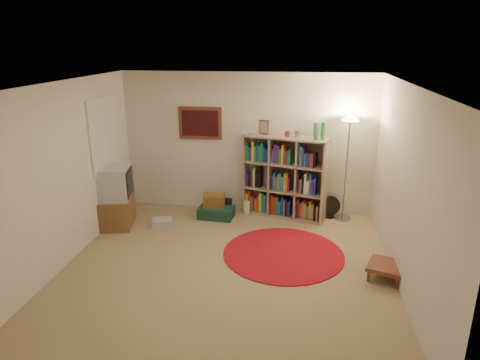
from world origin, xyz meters
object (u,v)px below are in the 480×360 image
object	(u,v)px
floor_lamp	(349,135)
tv_stand	(116,197)
bookshelf	(284,178)
floor_fan	(330,207)
side_table	(387,267)
suitcase	(216,212)

from	to	relation	value
floor_lamp	tv_stand	distance (m)	4.03
tv_stand	bookshelf	bearing A→B (deg)	5.39
floor_fan	floor_lamp	bearing A→B (deg)	-20.92
tv_stand	side_table	xyz separation A→B (m)	(4.21, -1.16, -0.32)
floor_lamp	side_table	xyz separation A→B (m)	(0.40, -1.96, -1.34)
bookshelf	suitcase	xyz separation A→B (m)	(-1.16, -0.29, -0.60)
side_table	tv_stand	bearing A→B (deg)	164.57
bookshelf	floor_lamp	world-z (taller)	floor_lamp
side_table	floor_lamp	bearing A→B (deg)	101.42
side_table	bookshelf	bearing A→B (deg)	126.06
bookshelf	tv_stand	size ratio (longest dim) A/B	1.69
floor_lamp	side_table	world-z (taller)	floor_lamp
bookshelf	floor_fan	size ratio (longest dim) A/B	4.35
side_table	floor_fan	bearing A→B (deg)	107.21
suitcase	side_table	size ratio (longest dim) A/B	1.08
side_table	suitcase	bearing A→B (deg)	146.88
floor_fan	tv_stand	size ratio (longest dim) A/B	0.39
bookshelf	suitcase	size ratio (longest dim) A/B	2.75
floor_fan	bookshelf	bearing A→B (deg)	169.22
tv_stand	floor_lamp	bearing A→B (deg)	0.40
bookshelf	tv_stand	bearing A→B (deg)	-147.78
bookshelf	side_table	world-z (taller)	bookshelf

